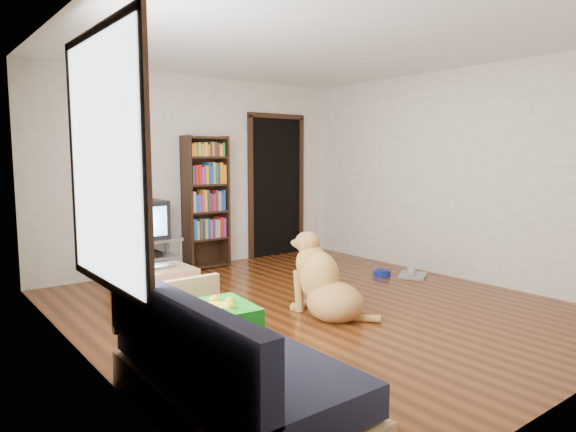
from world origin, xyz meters
TOP-DOWN VIEW (x-y plane):
  - ground at (0.00, 0.00)m, footprint 5.00×5.00m
  - ceiling at (0.00, 0.00)m, footprint 5.00×5.00m
  - wall_back at (0.00, 2.50)m, footprint 4.50×0.00m
  - wall_left at (-2.25, 0.00)m, footprint 0.00×5.00m
  - wall_right at (2.25, 0.00)m, footprint 0.00×5.00m
  - green_cushion at (-1.75, -1.05)m, footprint 0.52×0.52m
  - laptop at (-1.20, 0.92)m, footprint 0.31×0.21m
  - dog_bowl at (1.56, 0.49)m, footprint 0.22×0.22m
  - grey_rag at (1.86, 0.24)m, footprint 0.51×0.48m
  - window at (-2.23, -0.50)m, footprint 0.03×1.46m
  - doorway at (1.35, 2.48)m, footprint 1.03×0.05m
  - tv_stand at (-0.90, 2.25)m, footprint 0.90×0.45m
  - crt_tv at (-0.90, 2.27)m, footprint 0.55×0.52m
  - bookshelf at (0.05, 2.34)m, footprint 0.60×0.30m
  - sofa at (-1.87, -1.38)m, footprint 0.80×1.80m
  - coffee_table at (-1.20, 0.95)m, footprint 0.55×0.55m
  - dog at (-0.11, -0.27)m, footprint 0.57×0.98m

SIDE VIEW (x-z plane):
  - ground at x=0.00m, z-range 0.00..0.00m
  - grey_rag at x=1.86m, z-range 0.00..0.03m
  - dog_bowl at x=1.56m, z-range 0.00..0.08m
  - sofa at x=-1.87m, z-range -0.14..0.66m
  - tv_stand at x=-0.90m, z-range 0.02..0.52m
  - coffee_table at x=-1.20m, z-range 0.08..0.48m
  - dog at x=-0.11m, z-range -0.11..0.72m
  - laptop at x=-1.20m, z-range 0.40..0.42m
  - green_cushion at x=-1.75m, z-range 0.42..0.58m
  - crt_tv at x=-0.90m, z-range 0.45..1.03m
  - bookshelf at x=0.05m, z-range 0.10..1.90m
  - doorway at x=1.35m, z-range 0.03..2.21m
  - wall_back at x=0.00m, z-range -0.95..3.55m
  - wall_left at x=-2.25m, z-range -1.20..3.80m
  - wall_right at x=2.25m, z-range -1.20..3.80m
  - window at x=-2.23m, z-range 0.65..2.35m
  - ceiling at x=0.00m, z-range 2.60..2.60m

